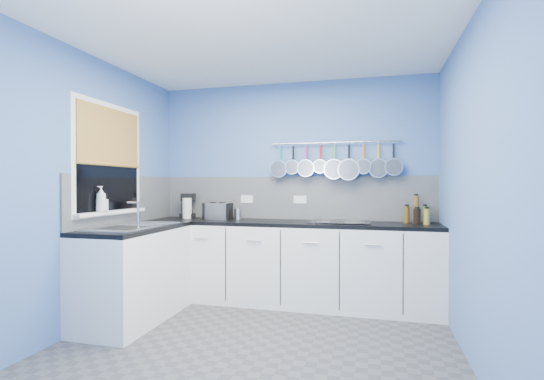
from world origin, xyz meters
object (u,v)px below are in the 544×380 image
at_px(toaster, 218,211).
at_px(hob, 340,221).
at_px(soap_bottle_a, 101,199).
at_px(paper_towel, 187,208).
at_px(soap_bottle_b, 102,203).
at_px(canister, 238,214).
at_px(coffee_maker, 188,206).

height_order(toaster, hob, toaster).
xyz_separation_m(soap_bottle_a, paper_towel, (0.30, 1.15, -0.15)).
xyz_separation_m(soap_bottle_b, canister, (0.93, 1.17, -0.17)).
xyz_separation_m(toaster, hob, (1.41, 0.02, -0.09)).
distance_m(toaster, canister, 0.24).
relative_size(soap_bottle_b, toaster, 0.58).
distance_m(soap_bottle_a, toaster, 1.33).
bearing_deg(hob, toaster, -179.11).
distance_m(paper_towel, toaster, 0.41).
bearing_deg(toaster, canister, 25.22).
bearing_deg(coffee_maker, canister, -18.94).
bearing_deg(soap_bottle_a, soap_bottle_b, 90.00).
bearing_deg(hob, soap_bottle_a, -151.70).
bearing_deg(coffee_maker, paper_towel, -84.49).
bearing_deg(coffee_maker, toaster, -29.12).
xyz_separation_m(soap_bottle_a, toaster, (0.70, 1.11, -0.17)).
relative_size(soap_bottle_a, canister, 1.93).
relative_size(soap_bottle_a, toaster, 0.80).
distance_m(soap_bottle_b, coffee_maker, 1.23).
bearing_deg(soap_bottle_a, hob, 28.30).
xyz_separation_m(soap_bottle_b, coffee_maker, (0.27, 1.20, -0.09)).
distance_m(soap_bottle_a, canister, 1.52).
xyz_separation_m(coffee_maker, canister, (0.66, -0.03, -0.09)).
bearing_deg(soap_bottle_b, coffee_maker, 77.27).
bearing_deg(soap_bottle_a, toaster, 57.73).
relative_size(coffee_maker, canister, 2.40).
xyz_separation_m(soap_bottle_b, toaster, (0.70, 1.10, -0.14)).
distance_m(soap_bottle_b, canister, 1.50).
xyz_separation_m(canister, hob, (1.19, -0.05, -0.06)).
height_order(soap_bottle_b, hob, soap_bottle_b).
xyz_separation_m(soap_bottle_a, soap_bottle_b, (0.00, 0.01, -0.03)).
relative_size(soap_bottle_b, coffee_maker, 0.58).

